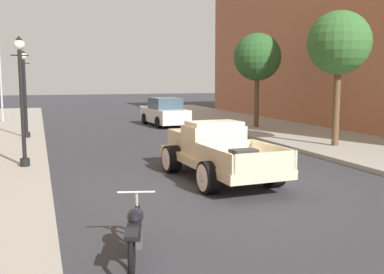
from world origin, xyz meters
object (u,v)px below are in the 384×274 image
(hotrod_truck_cream, at_px, (215,151))
(street_tree_nearest, at_px, (339,44))
(motorcycle_parked, at_px, (135,231))
(street_lamp_near, at_px, (21,92))
(street_tree_second, at_px, (257,57))
(street_lamp_far, at_px, (25,87))
(car_background_white, at_px, (165,113))
(flagpole, at_px, (2,28))

(hotrod_truck_cream, height_order, street_tree_nearest, street_tree_nearest)
(street_tree_nearest, bearing_deg, motorcycle_parked, -140.11)
(street_lamp_near, relative_size, street_tree_second, 0.76)
(street_lamp_near, bearing_deg, street_tree_second, 33.27)
(motorcycle_parked, relative_size, street_tree_nearest, 0.40)
(street_tree_nearest, bearing_deg, street_lamp_near, -177.48)
(hotrod_truck_cream, bearing_deg, street_lamp_far, 118.09)
(motorcycle_parked, xyz_separation_m, street_lamp_near, (-1.77, 7.59, 1.94))
(motorcycle_parked, bearing_deg, car_background_white, 73.13)
(flagpole, bearing_deg, street_lamp_near, -84.76)
(street_tree_second, bearing_deg, flagpole, 148.88)
(street_tree_nearest, height_order, street_tree_second, street_tree_nearest)
(street_lamp_far, xyz_separation_m, flagpole, (-1.34, 8.51, 3.39))
(motorcycle_parked, height_order, flagpole, flagpole)
(flagpole, bearing_deg, motorcycle_parked, -82.14)
(car_background_white, distance_m, street_lamp_near, 13.69)
(car_background_white, bearing_deg, street_lamp_far, -150.54)
(street_lamp_near, height_order, street_lamp_far, same)
(street_lamp_far, distance_m, street_tree_second, 11.86)
(hotrod_truck_cream, relative_size, street_lamp_near, 1.30)
(street_lamp_near, xyz_separation_m, street_lamp_far, (-0.08, 7.05, 0.00))
(motorcycle_parked, xyz_separation_m, flagpole, (-3.20, 23.15, 5.33))
(motorcycle_parked, height_order, street_lamp_near, street_lamp_near)
(motorcycle_parked, relative_size, street_tree_second, 0.41)
(hotrod_truck_cream, height_order, flagpole, flagpole)
(car_background_white, height_order, street_tree_second, street_tree_second)
(flagpole, relative_size, street_tree_nearest, 1.76)
(hotrod_truck_cream, relative_size, street_tree_nearest, 0.96)
(car_background_white, xyz_separation_m, street_lamp_far, (-7.59, -4.29, 1.62))
(street_lamp_near, distance_m, street_tree_nearest, 11.60)
(hotrod_truck_cream, bearing_deg, flagpole, 109.70)
(street_tree_second, bearing_deg, hotrod_truck_cream, -122.58)
(motorcycle_parked, relative_size, street_lamp_far, 0.54)
(motorcycle_parked, bearing_deg, flagpole, 97.86)
(street_tree_nearest, bearing_deg, street_tree_second, 88.34)
(street_lamp_near, relative_size, flagpole, 0.42)
(street_lamp_near, relative_size, street_tree_nearest, 0.74)
(motorcycle_parked, bearing_deg, street_lamp_far, 97.22)
(street_tree_second, bearing_deg, street_lamp_far, -177.04)
(motorcycle_parked, distance_m, car_background_white, 19.78)
(hotrod_truck_cream, height_order, street_tree_second, street_tree_second)
(motorcycle_parked, relative_size, street_lamp_near, 0.54)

